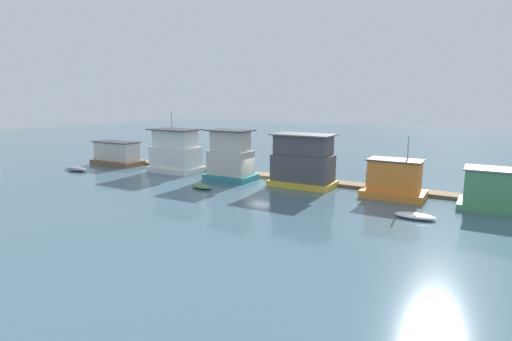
% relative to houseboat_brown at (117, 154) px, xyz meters
% --- Properties ---
extents(ground_plane, '(200.00, 200.00, 0.00)m').
position_rel_houseboat_brown_xyz_m(ground_plane, '(22.58, -0.09, -1.45)').
color(ground_plane, '#426070').
extents(dock_walkway, '(59.60, 2.00, 0.30)m').
position_rel_houseboat_brown_xyz_m(dock_walkway, '(22.58, 2.75, -1.30)').
color(dock_walkway, '#846B4C').
rests_on(dock_walkway, ground_plane).
extents(houseboat_brown, '(7.26, 3.30, 3.14)m').
position_rel_houseboat_brown_xyz_m(houseboat_brown, '(0.00, 0.00, 0.00)').
color(houseboat_brown, brown).
rests_on(houseboat_brown, ground_plane).
extents(houseboat_white, '(6.26, 3.83, 7.38)m').
position_rel_houseboat_brown_xyz_m(houseboat_white, '(10.63, -0.13, 0.90)').
color(houseboat_white, white).
rests_on(houseboat_white, ground_plane).
extents(houseboat_teal, '(5.29, 3.61, 5.49)m').
position_rel_houseboat_brown_xyz_m(houseboat_teal, '(19.00, -0.57, 0.96)').
color(houseboat_teal, teal).
rests_on(houseboat_teal, ground_plane).
extents(houseboat_yellow, '(6.46, 3.77, 5.35)m').
position_rel_houseboat_brown_xyz_m(houseboat_yellow, '(27.29, 0.29, 1.04)').
color(houseboat_yellow, gold).
rests_on(houseboat_yellow, ground_plane).
extents(houseboat_orange, '(5.45, 3.53, 5.62)m').
position_rel_houseboat_brown_xyz_m(houseboat_orange, '(36.34, 0.09, 0.12)').
color(houseboat_orange, orange).
rests_on(houseboat_orange, ground_plane).
extents(houseboat_green, '(6.27, 3.66, 7.61)m').
position_rel_houseboat_brown_xyz_m(houseboat_green, '(44.71, -0.08, 0.14)').
color(houseboat_green, '#4C9360').
rests_on(houseboat_green, ground_plane).
extents(dinghy_grey, '(3.46, 1.17, 0.52)m').
position_rel_houseboat_brown_xyz_m(dinghy_grey, '(-0.27, -6.03, -1.19)').
color(dinghy_grey, gray).
rests_on(dinghy_grey, ground_plane).
extents(dinghy_green, '(2.92, 1.85, 0.38)m').
position_rel_houseboat_brown_xyz_m(dinghy_green, '(19.05, -5.78, -1.27)').
color(dinghy_green, '#47844C').
rests_on(dinghy_green, ground_plane).
extents(dinghy_white, '(2.99, 1.45, 0.39)m').
position_rel_houseboat_brown_xyz_m(dinghy_white, '(39.15, -5.76, -1.26)').
color(dinghy_white, white).
rests_on(dinghy_white, ground_plane).
extents(mooring_post_far_left, '(0.24, 0.24, 2.01)m').
position_rel_houseboat_brown_xyz_m(mooring_post_far_left, '(33.54, 1.50, -0.45)').
color(mooring_post_far_left, brown).
rests_on(mooring_post_far_left, ground_plane).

